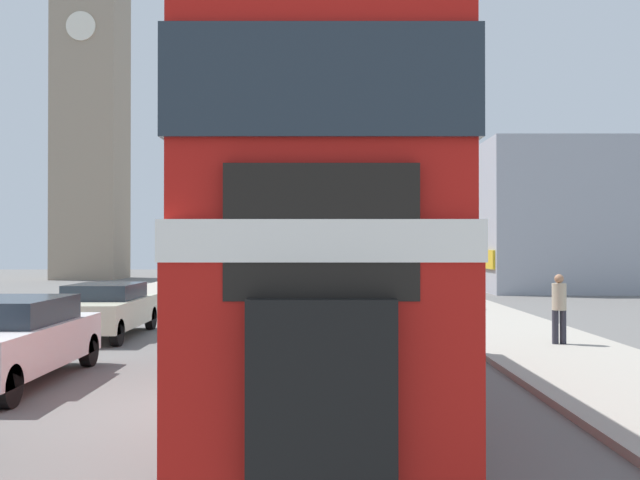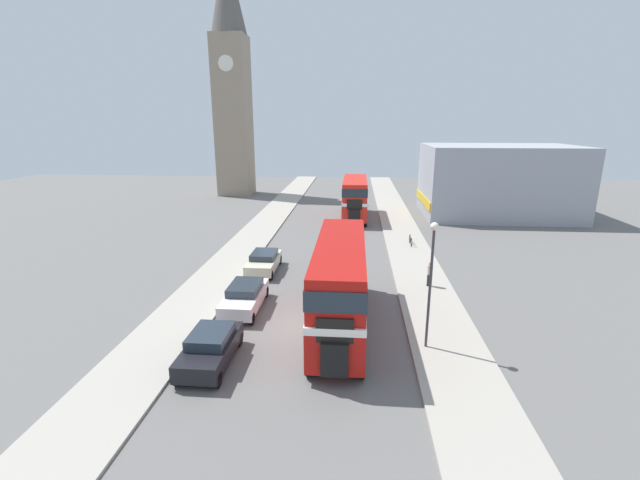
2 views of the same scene
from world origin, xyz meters
name	(u,v)px [view 1 (image 1 of 2)]	position (x,y,z in m)	size (l,w,h in m)	color
ground_plane	(207,407)	(0.00, 0.00, 0.00)	(120.00, 120.00, 0.00)	slate
double_decker_bus	(320,227)	(1.65, 0.05, 2.62)	(2.42, 10.78, 4.44)	#B2140F
bus_distant	(332,243)	(2.26, 25.47, 2.51)	(2.51, 9.43, 4.23)	red
car_parked_mid	(7,339)	(-3.68, 1.72, 0.75)	(1.82, 4.48, 1.44)	white
car_parked_far	(103,309)	(-3.93, 7.95, 0.72)	(1.83, 4.24, 1.36)	beige
pedestrian_walking	(558,304)	(7.06, 5.75, 1.01)	(0.32, 0.32, 1.58)	#282833
bicycle_on_pavement	(469,298)	(7.02, 15.17, 0.48)	(0.05, 1.76, 0.78)	black
church_tower	(91,50)	(-14.64, 40.13, 16.32)	(4.67, 4.67, 31.92)	gray
shop_building_block	(617,219)	(17.81, 28.21, 3.82)	(15.86, 10.30, 7.64)	#999EA8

